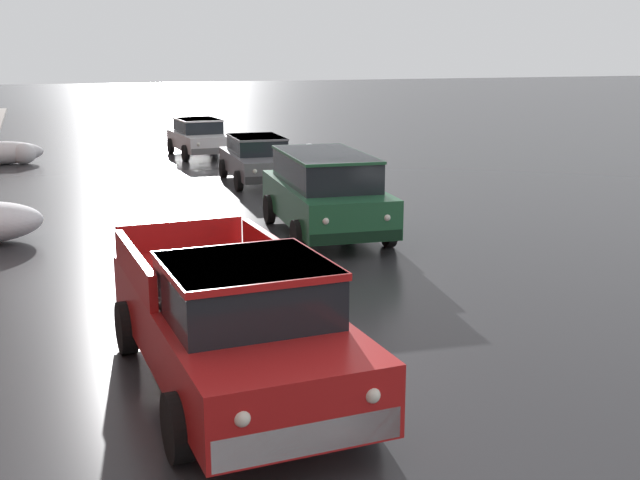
{
  "coord_description": "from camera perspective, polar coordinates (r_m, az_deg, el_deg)",
  "views": [
    {
      "loc": [
        -3.87,
        -0.07,
        4.05
      ],
      "look_at": [
        -0.14,
        10.35,
        1.38
      ],
      "focal_mm": 44.82,
      "sensor_mm": 36.0,
      "label": 1
    }
  ],
  "objects": [
    {
      "name": "snow_bank_along_right_kerb",
      "position": [
        30.85,
        -21.59,
        5.8
      ],
      "size": [
        2.9,
        1.1,
        0.81
      ],
      "color": "white",
      "rests_on": "ground"
    },
    {
      "name": "pickup_truck_red_approaching_near_lane",
      "position": [
        9.65,
        -6.28,
        -5.71
      ],
      "size": [
        2.41,
        5.42,
        1.76
      ],
      "color": "red",
      "rests_on": "ground"
    },
    {
      "name": "sedan_grey_parked_kerbside_mid",
      "position": [
        24.76,
        -4.46,
        5.84
      ],
      "size": [
        2.1,
        4.3,
        1.42
      ],
      "color": "slate",
      "rests_on": "ground"
    },
    {
      "name": "snow_bank_near_corner_right",
      "position": [
        27.18,
        0.08,
        5.89
      ],
      "size": [
        1.73,
        1.48,
        0.89
      ],
      "color": "white",
      "rests_on": "ground"
    },
    {
      "name": "snow_bank_far_right_pile",
      "position": [
        28.47,
        -1.25,
        6.01
      ],
      "size": [
        2.38,
        1.32,
        0.76
      ],
      "color": "white",
      "rests_on": "ground"
    },
    {
      "name": "suv_green_parked_kerbside_close",
      "position": [
        17.66,
        0.36,
        3.56
      ],
      "size": [
        2.44,
        4.87,
        1.82
      ],
      "color": "#1E5633",
      "rests_on": "ground"
    },
    {
      "name": "sedan_white_parked_far_down_block",
      "position": [
        31.26,
        -8.62,
        7.32
      ],
      "size": [
        2.09,
        4.03,
        1.42
      ],
      "color": "silver",
      "rests_on": "ground"
    }
  ]
}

